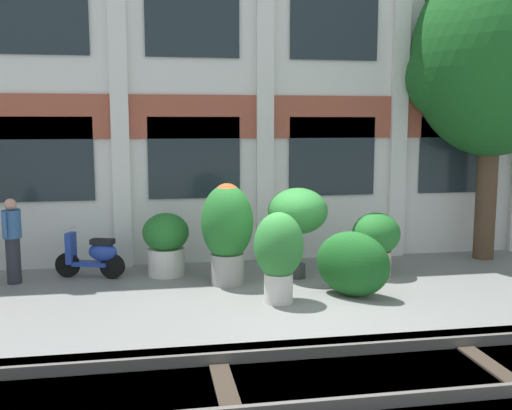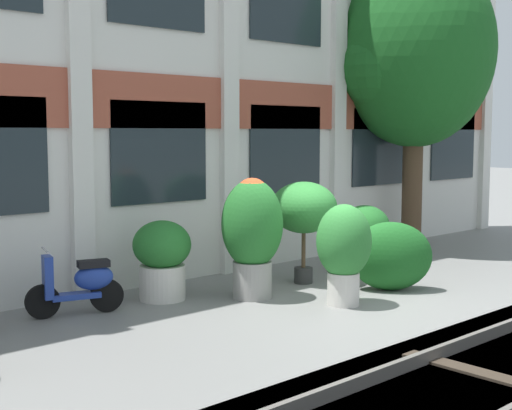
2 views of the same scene
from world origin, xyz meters
The scene contains 10 objects.
ground_plane centered at (0.00, 0.00, 0.00)m, with size 80.00×80.00×0.00m, color slate.
apartment_facade centered at (0.00, 3.35, 3.93)m, with size 18.34×0.64×7.89m.
broadleaf_tree centered at (4.81, 2.43, 4.25)m, with size 3.61×3.44×6.48m.
potted_plant_ribbed_drum centered at (-2.14, 2.16, 0.68)m, with size 0.90×0.90×1.24m.
potted_plant_glazed_jar centered at (-0.35, 0.03, 0.87)m, with size 0.83×0.83×1.52m.
potted_plant_stone_basin centered at (1.90, 1.43, 0.72)m, with size 0.93×0.93×1.24m.
potted_plant_fluted_column centered at (-1.05, 1.30, 1.09)m, with size 0.96×0.96×1.89m.
potted_plant_low_pan centered at (0.34, 1.51, 1.28)m, with size 1.14×1.14×1.75m.
scooter_second_parked centered at (-3.54, 2.19, 0.44)m, with size 1.35×0.65×0.98m.
topiary_hedge centered at (0.98, 0.16, 0.57)m, with size 1.36×0.70×1.13m, color #19561E.
Camera 2 is at (-8.44, -6.79, 2.59)m, focal length 50.00 mm.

